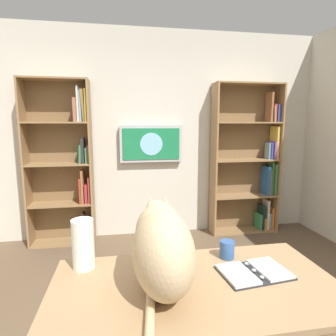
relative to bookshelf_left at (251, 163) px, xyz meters
The scene contains 9 objects.
wall_back 1.38m from the bookshelf_left, ahead, with size 4.52×0.06×2.70m, color beige.
bookshelf_left is the anchor object (origin of this frame).
bookshelf_right 2.44m from the bookshelf_left, ahead, with size 0.78×0.28×2.03m.
wall_mounted_tv 1.41m from the bookshelf_left, ahead, with size 0.81×0.07×0.48m.
desk 2.87m from the bookshelf_left, 59.53° to the left, with size 1.33×0.69×0.77m.
cat 2.92m from the bookshelf_left, 56.58° to the left, with size 0.26×0.60×0.39m.
open_binder 2.66m from the bookshelf_left, 64.44° to the left, with size 0.35×0.26×0.02m.
paper_towel_roll 2.95m from the bookshelf_left, 48.00° to the left, with size 0.11×0.11×0.26m, color white.
coffee_mug 2.53m from the bookshelf_left, 61.24° to the left, with size 0.08×0.08×0.10m, color #335999.
Camera 1 is at (0.46, 1.51, 1.50)m, focal length 29.90 mm.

